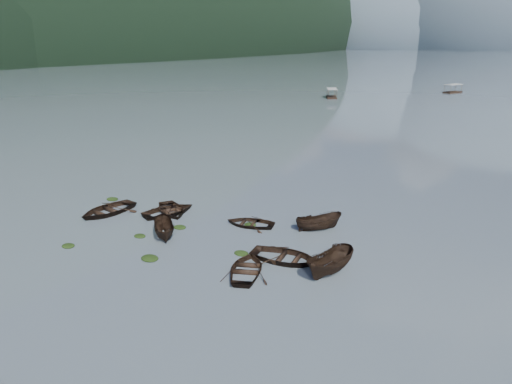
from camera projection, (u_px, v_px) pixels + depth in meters
The scene contains 21 objects.
ground_plane at pixel (153, 271), 29.25m from camera, with size 2400.00×2400.00×0.00m, color slate.
haze_mtn_a at pixel (397, 47), 877.21m from camera, with size 520.00×520.00×280.00m, color #475666.
rowboat_0 at pixel (108, 213), 38.98m from camera, with size 3.56×4.99×1.03m, color black.
rowboat_1 at pixel (169, 214), 38.84m from camera, with size 3.24×4.54×0.94m, color black.
rowboat_2 at pixel (165, 236), 34.38m from camera, with size 1.45×3.86×1.49m, color black.
rowboat_3 at pixel (247, 272), 29.10m from camera, with size 3.05×4.27×0.88m, color black.
rowboat_4 at pixel (285, 261), 30.61m from camera, with size 3.39×4.74×0.98m, color black.
rowboat_5 at pixel (330, 273), 29.01m from camera, with size 1.65×4.39×1.70m, color black.
rowboat_6 at pixel (172, 213), 39.10m from camera, with size 3.07×4.30×0.89m, color black.
rowboat_7 at pixel (250, 225), 36.45m from camera, with size 2.79×3.90×0.81m, color black.
rowboat_8 at pixel (318, 229), 35.67m from camera, with size 1.44×3.83×1.48m, color black.
weed_clump_0 at pixel (68, 246), 32.72m from camera, with size 1.00×0.82×0.22m, color black.
weed_clump_1 at pixel (140, 237), 34.36m from camera, with size 0.96×0.76×0.21m, color black.
weed_clump_2 at pixel (150, 259), 30.81m from camera, with size 1.28×1.03×0.28m, color black.
weed_clump_3 at pixel (250, 225), 36.45m from camera, with size 0.99×0.84×0.22m, color black.
weed_clump_4 at pixel (241, 254), 31.58m from camera, with size 1.08×0.85×0.22m, color black.
weed_clump_5 at pixel (112, 200), 42.26m from camera, with size 1.17×0.94×0.25m, color black.
weed_clump_6 at pixel (180, 228), 35.96m from camera, with size 1.05×0.87×0.22m, color black.
weed_clump_7 at pixel (326, 226), 36.33m from camera, with size 0.96×0.77×0.21m, color black.
pontoon_left at pixel (331, 98), 115.99m from camera, with size 2.44×5.86×2.25m, color black, non-canonical shape.
pontoon_centre at pixel (452, 93), 127.19m from camera, with size 2.39×5.74×2.20m, color black, non-canonical shape.
Camera 1 is at (19.91, -18.15, 14.11)m, focal length 32.00 mm.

